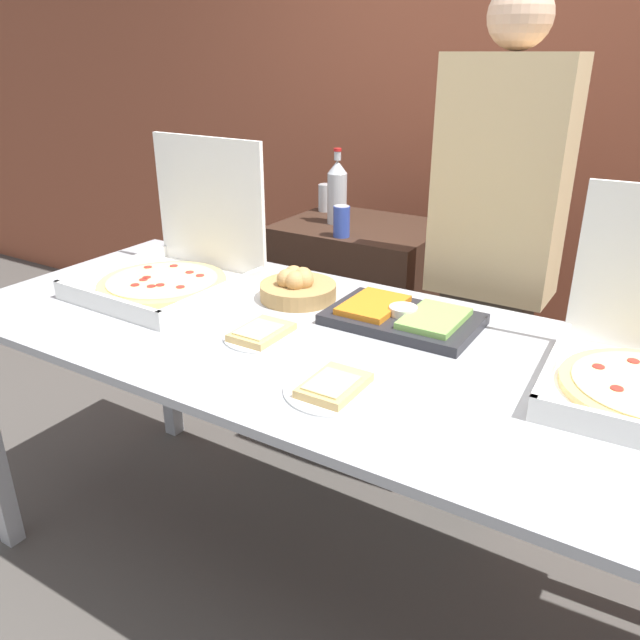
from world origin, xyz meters
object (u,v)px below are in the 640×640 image
pizza_box_near_right (175,263)px  paper_plate_front_right (334,387)px  soda_can_colored (342,221)px  bread_basket (298,287)px  soda_bottle (337,191)px  soda_can_silver (326,198)px  person_guest_plaid (491,269)px  veggie_tray (403,317)px  paper_plate_front_center (262,333)px

pizza_box_near_right → paper_plate_front_right: pizza_box_near_right is taller
soda_can_colored → paper_plate_front_right: bearing=-60.9°
paper_plate_front_right → soda_can_colored: bearing=119.1°
bread_basket → soda_bottle: size_ratio=0.77×
paper_plate_front_right → pizza_box_near_right: bearing=157.7°
bread_basket → soda_bottle: 0.80m
soda_can_silver → soda_can_colored: 0.44m
paper_plate_front_right → soda_can_colored: size_ratio=1.92×
person_guest_plaid → soda_bottle: bearing=-18.8°
veggie_tray → soda_can_silver: soda_can_silver is taller
soda_can_silver → soda_can_colored: (0.28, -0.34, 0.00)m
veggie_tray → soda_bottle: 1.00m
person_guest_plaid → soda_can_silver: bearing=-24.7°
soda_can_silver → soda_can_colored: same height
paper_plate_front_right → soda_can_colored: (-0.56, 1.01, 0.10)m
paper_plate_front_center → paper_plate_front_right: bearing=-25.3°
pizza_box_near_right → soda_bottle: bearing=83.2°
pizza_box_near_right → paper_plate_front_center: bearing=-18.7°
paper_plate_front_right → veggie_tray: (-0.03, 0.44, 0.01)m
paper_plate_front_center → soda_bottle: size_ratio=0.68×
pizza_box_near_right → person_guest_plaid: bearing=35.5°
veggie_tray → bread_basket: 0.37m
bread_basket → soda_can_silver: (-0.44, 0.90, 0.07)m
paper_plate_front_center → soda_bottle: (-0.36, 1.03, 0.17)m
pizza_box_near_right → paper_plate_front_right: (0.81, -0.33, -0.07)m
paper_plate_front_right → veggie_tray: 0.44m
bread_basket → soda_bottle: soda_bottle is taller
soda_can_silver → soda_can_colored: size_ratio=1.00×
soda_bottle → soda_can_colored: 0.23m
bread_basket → person_guest_plaid: bearing=45.3°
soda_can_silver → person_guest_plaid: bearing=-24.7°
person_guest_plaid → bread_basket: bearing=45.3°
veggie_tray → paper_plate_front_right: bearing=-86.1°
pizza_box_near_right → bread_basket: pizza_box_near_right is taller
paper_plate_front_right → person_guest_plaid: 0.93m
soda_can_colored → person_guest_plaid: person_guest_plaid is taller
veggie_tray → soda_can_colored: bearing=133.1°
soda_bottle → bread_basket: bearing=-68.8°
paper_plate_front_center → person_guest_plaid: size_ratio=0.12×
pizza_box_near_right → soda_can_silver: size_ratio=4.05×
pizza_box_near_right → soda_can_silver: (-0.03, 1.02, 0.03)m
soda_bottle → person_guest_plaid: bearing=-18.8°
paper_plate_front_right → soda_bottle: 1.38m
bread_basket → soda_bottle: bearing=111.2°
pizza_box_near_right → veggie_tray: pizza_box_near_right is taller
pizza_box_near_right → paper_plate_front_center: pizza_box_near_right is taller
paper_plate_front_right → person_guest_plaid: size_ratio=0.13×
pizza_box_near_right → bread_basket: size_ratio=2.07×
paper_plate_front_right → soda_can_silver: (-0.84, 1.35, 0.10)m
paper_plate_front_center → bread_basket: (-0.08, 0.30, 0.03)m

